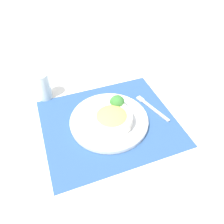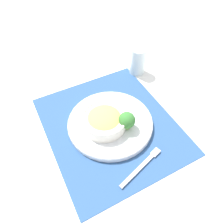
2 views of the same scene
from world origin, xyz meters
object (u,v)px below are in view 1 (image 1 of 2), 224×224
object	(u,v)px
broccoli_floret	(117,102)
bowl	(112,118)
fork	(149,106)
water_glass	(43,87)

from	to	relation	value
broccoli_floret	bowl	bearing A→B (deg)	-130.91
bowl	fork	size ratio (longest dim) A/B	0.87
broccoli_floret	water_glass	world-z (taller)	water_glass
bowl	water_glass	bearing A→B (deg)	124.30
water_glass	fork	world-z (taller)	water_glass
broccoli_floret	fork	distance (m)	0.15
broccoli_floret	water_glass	distance (m)	0.33
bowl	broccoli_floret	world-z (taller)	broccoli_floret
water_glass	fork	size ratio (longest dim) A/B	0.67
fork	water_glass	bearing A→B (deg)	134.07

